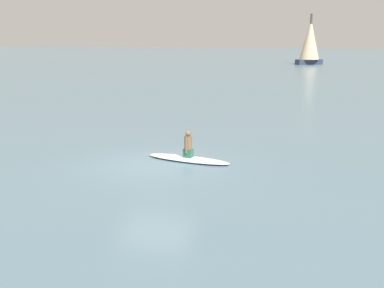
# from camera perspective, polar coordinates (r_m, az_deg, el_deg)

# --- Properties ---
(ground_plane) EXTENTS (400.00, 400.00, 0.00)m
(ground_plane) POSITION_cam_1_polar(r_m,az_deg,el_deg) (15.00, -4.71, -2.67)
(ground_plane) COLOR slate
(surfboard) EXTENTS (1.32, 3.12, 0.14)m
(surfboard) POSITION_cam_1_polar(r_m,az_deg,el_deg) (15.43, -0.49, -1.90)
(surfboard) COLOR white
(surfboard) RESTS_ON ground
(person_paddler) EXTENTS (0.40, 0.34, 0.92)m
(person_paddler) POSITION_cam_1_polar(r_m,az_deg,el_deg) (15.32, -0.49, -0.16)
(person_paddler) COLOR #26664C
(person_paddler) RESTS_ON surfboard
(sailboat_distant) EXTENTS (4.36, 4.50, 8.01)m
(sailboat_distant) POSITION_cam_1_polar(r_m,az_deg,el_deg) (77.19, 14.74, 12.50)
(sailboat_distant) COLOR #2D3851
(sailboat_distant) RESTS_ON ground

